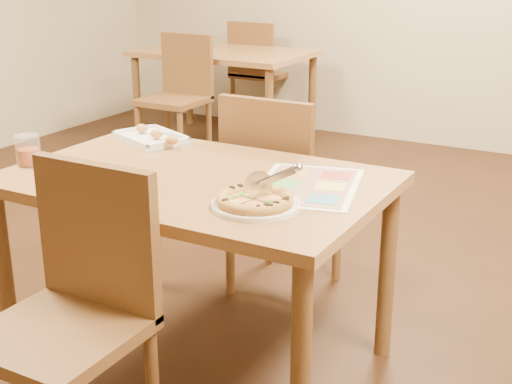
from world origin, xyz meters
The scene contains 12 objects.
dining_table centered at (0.00, 0.00, 0.63)m, with size 1.30×0.85×0.72m.
chair_near centered at (0.00, -0.60, 0.57)m, with size 0.42×0.42×0.47m.
chair_far centered at (0.00, 0.60, 0.57)m, with size 0.42×0.42×0.47m.
bg_table centered at (-1.60, 2.80, 0.63)m, with size 1.30×0.85×0.72m.
bg_chair_near centered at (-1.60, 2.20, 0.57)m, with size 0.42×0.42×0.47m.
bg_chair_far centered at (-1.60, 3.30, 0.57)m, with size 0.42×0.42×0.47m.
plate centered at (0.34, -0.17, 0.73)m, with size 0.27×0.27×0.01m, color white.
pizza centered at (0.34, -0.18, 0.75)m, with size 0.24×0.24×0.04m.
pizza_cutter centered at (0.38, -0.15, 0.81)m, with size 0.13×0.12×0.10m.
appetizer_tray centered at (-0.42, 0.31, 0.73)m, with size 0.36×0.31×0.06m.
glass_tumbler centered at (-0.61, -0.18, 0.77)m, with size 0.09×0.09×0.11m.
menu centered at (0.39, 0.09, 0.72)m, with size 0.32×0.45×0.01m, color white.
Camera 1 is at (1.33, -1.95, 1.47)m, focal length 50.00 mm.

